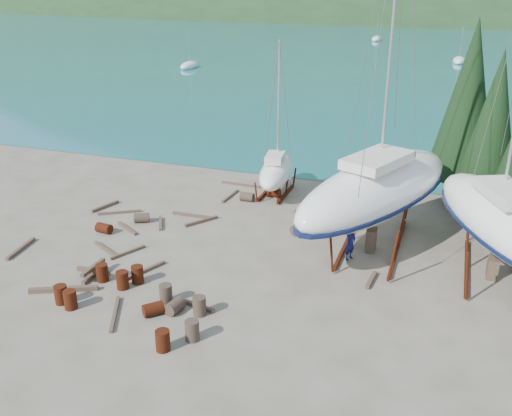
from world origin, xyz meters
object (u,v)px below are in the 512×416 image
(worker, at_px, (350,243))
(large_sailboat_far, at_px, (500,219))
(small_sailboat_shore, at_px, (276,171))
(large_sailboat_near, at_px, (377,188))

(worker, bearing_deg, large_sailboat_far, -58.45)
(large_sailboat_far, relative_size, worker, 9.60)
(large_sailboat_far, xyz_separation_m, small_sailboat_shore, (-13.37, 6.79, -1.25))
(large_sailboat_near, bearing_deg, large_sailboat_far, 12.58)
(large_sailboat_near, relative_size, small_sailboat_shore, 2.07)
(large_sailboat_near, height_order, worker, large_sailboat_near)
(large_sailboat_far, xyz_separation_m, worker, (-6.92, -0.91, -1.99))
(small_sailboat_shore, relative_size, worker, 5.40)
(large_sailboat_far, relative_size, small_sailboat_shore, 1.78)
(small_sailboat_shore, distance_m, worker, 10.07)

